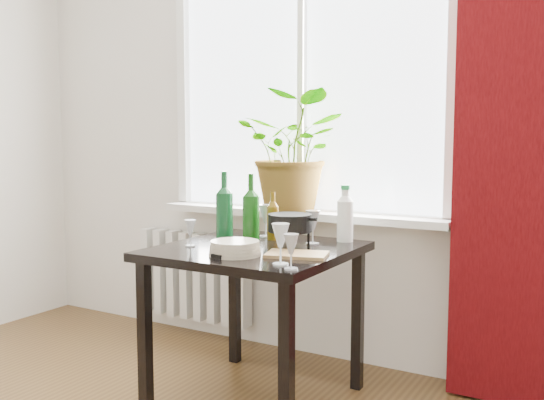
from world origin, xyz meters
The scene contains 19 objects.
window centered at (0.00, 2.22, 1.60)m, with size 1.72×0.08×1.62m.
windowsill centered at (0.00, 2.15, 0.82)m, with size 1.72×0.20×0.04m.
curtain centered at (1.12, 2.12, 1.30)m, with size 0.50×0.12×2.56m.
radiator centered at (-0.75, 2.18, 0.38)m, with size 0.80×0.10×0.55m.
table centered at (0.10, 1.55, 0.65)m, with size 0.85×0.85×0.74m.
potted_plant centered at (0.00, 2.13, 1.17)m, with size 0.59×0.51×0.66m, color #31721E.
wine_bottle_left centered at (-0.11, 1.59, 0.92)m, with size 0.08×0.08×0.35m, color #0C3F1B, non-canonical shape.
wine_bottle_right centered at (0.04, 1.61, 0.91)m, with size 0.08×0.08×0.34m, color #0E410C, non-canonical shape.
bottle_amber centered at (0.07, 1.77, 0.86)m, with size 0.06×0.06×0.24m, color brown, non-canonical shape.
cleaning_bottle centered at (0.40, 1.90, 0.88)m, with size 0.08×0.08×0.28m, color white, non-canonical shape.
wineglass_front_right centered at (0.40, 1.25, 0.83)m, with size 0.07×0.07×0.17m, color white, non-canonical shape.
wineglass_far_right centered at (0.48, 1.20, 0.81)m, with size 0.06×0.06×0.14m, color #AFB4BD, non-canonical shape.
wineglass_back_center centered at (0.30, 1.75, 0.82)m, with size 0.07×0.07×0.17m, color silver, non-canonical shape.
wineglass_back_left centered at (-0.01, 1.82, 0.83)m, with size 0.07×0.07×0.17m, color silver, non-canonical shape.
wineglass_front_left centered at (-0.17, 1.41, 0.80)m, with size 0.05×0.05×0.13m, color silver, non-canonical shape.
plate_stack centered at (0.13, 1.33, 0.77)m, with size 0.23×0.23×0.06m, color beige.
fondue_pot centered at (0.25, 1.61, 0.82)m, with size 0.23×0.20×0.16m, color black, non-canonical shape.
tv_remote centered at (0.13, 1.30, 0.75)m, with size 0.05×0.18×0.02m, color black.
cutting_board centered at (0.37, 1.45, 0.75)m, with size 0.26×0.17×0.01m, color #9C7846.
Camera 1 is at (1.57, -0.82, 1.24)m, focal length 40.00 mm.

